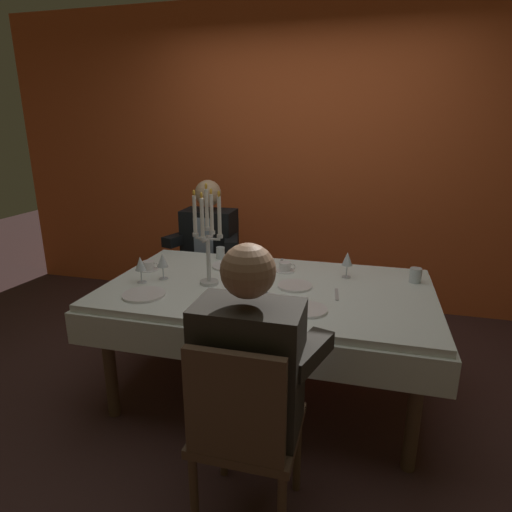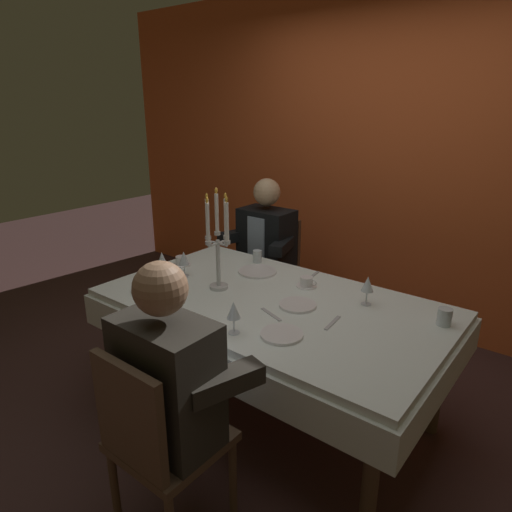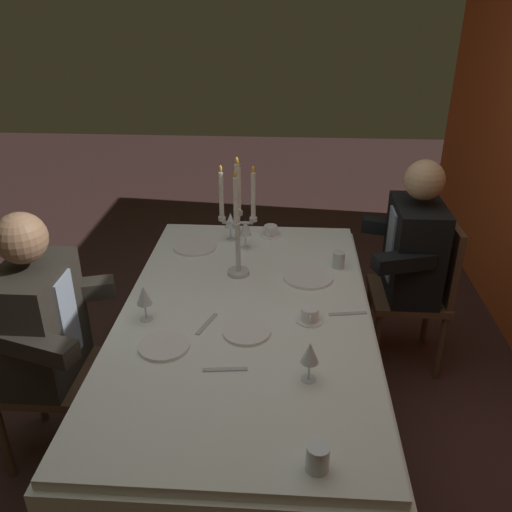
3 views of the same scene
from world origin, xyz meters
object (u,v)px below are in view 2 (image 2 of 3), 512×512
dinner_plate_2 (298,305)px  seated_diner_0 (267,242)px  dinner_plate_1 (152,289)px  seated_diner_1 (166,382)px  dining_table (271,319)px  wine_glass_1 (368,285)px  wine_glass_0 (184,259)px  water_tumbler_0 (257,256)px  coffee_cup_0 (307,282)px  candelabra (218,242)px  dinner_plate_0 (282,334)px  dinner_plate_3 (257,271)px  wine_glass_3 (234,311)px  water_tumbler_1 (445,317)px  coffee_cup_1 (182,261)px  wine_glass_2 (162,260)px

dinner_plate_2 → seated_diner_0: seated_diner_0 is taller
dinner_plate_1 → seated_diner_1: 0.95m
dining_table → wine_glass_1: bearing=31.6°
wine_glass_1 → wine_glass_0: bearing=-163.7°
wine_glass_1 → water_tumbler_0: size_ratio=1.95×
dinner_plate_2 → coffee_cup_0: bearing=112.5°
candelabra → dinner_plate_2: candelabra is taller
dinner_plate_0 → seated_diner_1: bearing=-104.4°
candelabra → coffee_cup_0: size_ratio=4.56×
dinner_plate_3 → wine_glass_1: bearing=-1.3°
dinner_plate_3 → wine_glass_0: (-0.32, -0.34, 0.11)m
wine_glass_3 → dinner_plate_1: bearing=172.7°
wine_glass_3 → dinner_plate_2: bearing=80.5°
wine_glass_3 → water_tumbler_1: bearing=42.8°
dinner_plate_3 → seated_diner_0: size_ratio=0.20×
dining_table → seated_diner_1: (0.13, -0.89, 0.11)m
dinner_plate_3 → dinner_plate_1: bearing=-116.3°
coffee_cup_1 → seated_diner_1: bearing=-45.5°
wine_glass_2 → coffee_cup_1: size_ratio=1.24×
dinner_plate_1 → coffee_cup_0: (0.68, 0.61, 0.02)m
dinner_plate_0 → wine_glass_3: wine_glass_3 is taller
wine_glass_2 → seated_diner_1: bearing=-40.2°
dinner_plate_1 → wine_glass_0: size_ratio=1.45×
seated_diner_0 → coffee_cup_0: bearing=-38.7°
dinner_plate_2 → wine_glass_0: wine_glass_0 is taller
wine_glass_3 → seated_diner_0: seated_diner_0 is taller
coffee_cup_0 → seated_diner_1: seated_diner_1 is taller
dinner_plate_0 → coffee_cup_0: 0.63m
wine_glass_1 → seated_diner_0: seated_diner_0 is taller
dinner_plate_2 → wine_glass_3: bearing=-99.5°
wine_glass_0 → wine_glass_2: same height
water_tumbler_1 → seated_diner_1: 1.38m
wine_glass_0 → seated_diner_0: 0.94m
dinner_plate_2 → seated_diner_0: size_ratio=0.16×
wine_glass_3 → seated_diner_0: 1.53m
wine_glass_1 → water_tumbler_0: bearing=169.1°
wine_glass_0 → wine_glass_2: 0.14m
wine_glass_2 → coffee_cup_0: (0.80, 0.43, -0.09)m
dinner_plate_0 → wine_glass_1: bearing=74.3°
dining_table → seated_diner_1: bearing=-81.6°
dinner_plate_0 → candelabra: bearing=159.0°
seated_diner_1 → dinner_plate_0: bearing=75.6°
dinner_plate_2 → water_tumbler_1: bearing=21.1°
water_tumbler_0 → water_tumbler_1: water_tumbler_1 is taller
dining_table → wine_glass_2: size_ratio=11.83×
dining_table → wine_glass_3: size_ratio=11.83×
dinner_plate_2 → wine_glass_3: 0.46m
coffee_cup_1 → seated_diner_1: size_ratio=0.11×
candelabra → coffee_cup_1: size_ratio=4.56×
dinner_plate_1 → coffee_cup_1: coffee_cup_1 is taller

